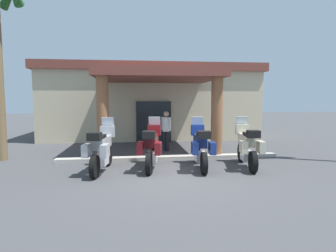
{
  "coord_description": "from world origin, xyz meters",
  "views": [
    {
      "loc": [
        -1.19,
        -7.84,
        2.19
      ],
      "look_at": [
        0.22,
        2.69,
        1.2
      ],
      "focal_mm": 30.23,
      "sensor_mm": 36.0,
      "label": 1
    }
  ],
  "objects_px": {
    "motorcycle_cream": "(247,146)",
    "pedestrian": "(166,128)",
    "motel_building": "(151,101)",
    "motorcycle_blue": "(201,147)",
    "motorcycle_maroon": "(152,147)",
    "motorcycle_silver": "(101,149)"
  },
  "relations": [
    {
      "from": "motorcycle_cream",
      "to": "pedestrian",
      "type": "height_order",
      "value": "pedestrian"
    },
    {
      "from": "motel_building",
      "to": "motorcycle_blue",
      "type": "height_order",
      "value": "motel_building"
    },
    {
      "from": "motorcycle_cream",
      "to": "motorcycle_blue",
      "type": "bearing_deg",
      "value": 98.22
    },
    {
      "from": "motel_building",
      "to": "motorcycle_blue",
      "type": "relative_size",
      "value": 5.57
    },
    {
      "from": "motel_building",
      "to": "motorcycle_maroon",
      "type": "xyz_separation_m",
      "value": [
        -0.56,
        -8.19,
        -1.42
      ]
    },
    {
      "from": "motorcycle_cream",
      "to": "motorcycle_maroon",
      "type": "bearing_deg",
      "value": 95.59
    },
    {
      "from": "motorcycle_blue",
      "to": "pedestrian",
      "type": "height_order",
      "value": "pedestrian"
    },
    {
      "from": "motel_building",
      "to": "motorcycle_cream",
      "type": "bearing_deg",
      "value": -72.52
    },
    {
      "from": "motorcycle_blue",
      "to": "pedestrian",
      "type": "bearing_deg",
      "value": 18.22
    },
    {
      "from": "motorcycle_silver",
      "to": "pedestrian",
      "type": "relative_size",
      "value": 1.29
    },
    {
      "from": "motorcycle_blue",
      "to": "motorcycle_cream",
      "type": "height_order",
      "value": "same"
    },
    {
      "from": "motorcycle_silver",
      "to": "motorcycle_maroon",
      "type": "height_order",
      "value": "same"
    },
    {
      "from": "motel_building",
      "to": "motorcycle_silver",
      "type": "relative_size",
      "value": 5.59
    },
    {
      "from": "motorcycle_maroon",
      "to": "motorcycle_blue",
      "type": "distance_m",
      "value": 1.55
    },
    {
      "from": "motel_building",
      "to": "motorcycle_silver",
      "type": "distance_m",
      "value": 8.76
    },
    {
      "from": "motorcycle_cream",
      "to": "pedestrian",
      "type": "distance_m",
      "value": 3.96
    },
    {
      "from": "motorcycle_blue",
      "to": "pedestrian",
      "type": "relative_size",
      "value": 1.3
    },
    {
      "from": "motorcycle_blue",
      "to": "motorcycle_cream",
      "type": "bearing_deg",
      "value": -85.09
    },
    {
      "from": "motorcycle_silver",
      "to": "motorcycle_cream",
      "type": "relative_size",
      "value": 1.0
    },
    {
      "from": "motorcycle_maroon",
      "to": "motorcycle_blue",
      "type": "height_order",
      "value": "same"
    },
    {
      "from": "motorcycle_cream",
      "to": "motorcycle_silver",
      "type": "bearing_deg",
      "value": 99.21
    },
    {
      "from": "motel_building",
      "to": "motorcycle_blue",
      "type": "bearing_deg",
      "value": -82.56
    }
  ]
}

